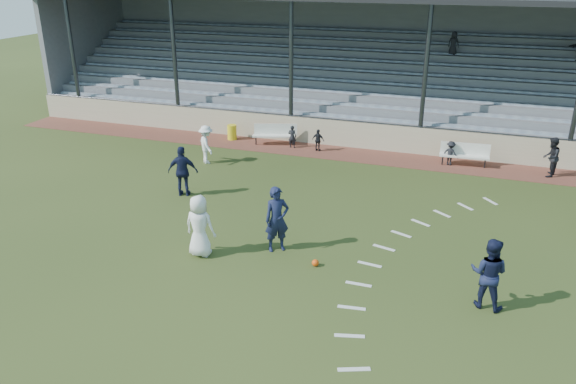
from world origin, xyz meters
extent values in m
plane|color=#2F3C18|center=(0.00, 0.00, 0.00)|extent=(90.00, 90.00, 0.00)
cube|color=brown|center=(0.00, 10.50, 0.01)|extent=(34.00, 2.00, 0.02)
cube|color=#BAAD8F|center=(0.00, 11.55, 0.60)|extent=(34.00, 0.18, 1.20)
cube|color=silver|center=(-3.49, 10.67, 0.45)|extent=(2.03, 0.99, 0.06)
cube|color=silver|center=(-3.49, 10.89, 0.70)|extent=(1.92, 0.66, 0.54)
cylinder|color=#303338|center=(-4.30, 10.42, 0.22)|extent=(0.06, 0.06, 0.40)
cylinder|color=#303338|center=(-2.68, 10.93, 0.22)|extent=(0.06, 0.06, 0.40)
cube|color=silver|center=(4.99, 10.48, 0.45)|extent=(2.03, 0.56, 0.06)
cube|color=silver|center=(4.99, 10.70, 0.70)|extent=(2.00, 0.22, 0.54)
cylinder|color=#303338|center=(4.15, 10.42, 0.22)|extent=(0.06, 0.06, 0.40)
cylinder|color=#303338|center=(5.84, 10.55, 0.22)|extent=(0.06, 0.06, 0.40)
cylinder|color=yellow|center=(-5.70, 10.83, 0.37)|extent=(0.44, 0.44, 0.71)
sphere|color=#EE4C0E|center=(1.48, 0.56, 0.10)|extent=(0.20, 0.20, 0.20)
imported|color=white|center=(-1.86, 0.11, 0.93)|extent=(0.92, 0.61, 1.86)
imported|color=#151A3A|center=(0.13, 1.12, 0.99)|extent=(0.87, 0.81, 1.99)
imported|color=#151A3A|center=(6.02, 0.04, 0.93)|extent=(1.02, 0.86, 1.86)
imported|color=white|center=(-5.33, 7.44, 0.81)|extent=(1.16, 1.18, 1.63)
imported|color=#151A3A|center=(-4.52, 3.96, 0.93)|extent=(1.17, 0.72, 1.86)
imported|color=black|center=(8.25, 10.38, 0.82)|extent=(0.79, 0.91, 1.59)
imported|color=black|center=(-2.57, 10.56, 0.54)|extent=(0.39, 0.27, 1.04)
imported|color=black|center=(-1.32, 10.48, 0.52)|extent=(0.61, 0.33, 1.00)
imported|color=black|center=(4.44, 10.47, 0.54)|extent=(0.75, 0.58, 1.03)
cube|color=slate|center=(0.00, 12.10, 0.60)|extent=(34.00, 0.80, 1.20)
cube|color=#8695A2|center=(0.00, 12.20, 1.25)|extent=(33.00, 0.28, 0.10)
cube|color=slate|center=(0.00, 12.90, 0.80)|extent=(34.00, 0.80, 1.60)
cube|color=#8695A2|center=(0.00, 13.00, 1.65)|extent=(33.00, 0.28, 0.10)
cube|color=slate|center=(0.00, 13.70, 1.00)|extent=(34.00, 0.80, 2.00)
cube|color=#8695A2|center=(0.00, 13.80, 2.05)|extent=(33.00, 0.28, 0.10)
cube|color=slate|center=(0.00, 14.50, 1.20)|extent=(34.00, 0.80, 2.40)
cube|color=#8695A2|center=(0.00, 14.60, 2.45)|extent=(33.00, 0.28, 0.10)
cube|color=slate|center=(0.00, 15.30, 1.40)|extent=(34.00, 0.80, 2.80)
cube|color=#8695A2|center=(0.00, 15.40, 2.85)|extent=(33.00, 0.28, 0.10)
cube|color=slate|center=(0.00, 16.10, 1.60)|extent=(34.00, 0.80, 3.20)
cube|color=#8695A2|center=(0.00, 16.20, 3.25)|extent=(33.00, 0.28, 0.10)
cube|color=slate|center=(0.00, 16.90, 1.80)|extent=(34.00, 0.80, 3.60)
cube|color=#8695A2|center=(0.00, 17.00, 3.65)|extent=(33.00, 0.28, 0.10)
cube|color=slate|center=(0.00, 17.70, 2.00)|extent=(34.00, 0.80, 4.00)
cube|color=#8695A2|center=(0.00, 17.80, 4.05)|extent=(33.00, 0.28, 0.10)
cube|color=slate|center=(0.00, 18.50, 2.20)|extent=(34.00, 0.80, 4.40)
cube|color=#8695A2|center=(0.00, 18.60, 4.45)|extent=(33.00, 0.28, 0.10)
cube|color=slate|center=(0.00, 19.10, 3.20)|extent=(34.00, 0.40, 6.40)
cube|color=slate|center=(-16.85, 15.50, 3.20)|extent=(0.30, 7.80, 6.40)
cylinder|color=#303338|center=(-15.00, 11.65, 3.25)|extent=(0.20, 0.20, 6.50)
cylinder|color=#303338|center=(-9.00, 11.65, 3.25)|extent=(0.20, 0.20, 6.50)
cylinder|color=#303338|center=(-3.00, 11.65, 3.25)|extent=(0.20, 0.20, 6.50)
cylinder|color=#303338|center=(3.00, 11.65, 3.25)|extent=(0.20, 0.20, 6.50)
cylinder|color=#303338|center=(0.00, 11.55, 1.25)|extent=(34.00, 0.05, 0.05)
imported|color=black|center=(3.74, 16.94, 4.17)|extent=(0.64, 0.51, 1.14)
cube|color=silver|center=(6.12, 7.01, 0.01)|extent=(0.54, 0.61, 0.01)
cube|color=silver|center=(5.29, 6.22, 0.01)|extent=(0.59, 0.56, 0.01)
cube|color=silver|center=(4.57, 5.34, 0.01)|extent=(0.64, 0.51, 0.01)
cube|color=silver|center=(3.96, 4.38, 0.01)|extent=(0.67, 0.44, 0.01)
cube|color=silver|center=(3.48, 3.34, 0.01)|extent=(0.70, 0.37, 0.01)
cube|color=silver|center=(3.13, 2.26, 0.01)|extent=(0.71, 0.29, 0.01)
cube|color=silver|center=(2.92, 1.14, 0.01)|extent=(0.71, 0.21, 0.01)
cube|color=silver|center=(2.85, 0.00, 0.01)|extent=(0.70, 0.12, 0.01)
cube|color=silver|center=(2.92, -1.14, 0.01)|extent=(0.71, 0.21, 0.01)
cube|color=silver|center=(3.13, -2.26, 0.01)|extent=(0.71, 0.29, 0.01)
cube|color=silver|center=(3.48, -3.34, 0.01)|extent=(0.70, 0.37, 0.01)
camera|label=1|loc=(5.25, -12.77, 7.98)|focal=35.00mm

